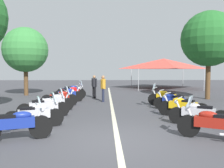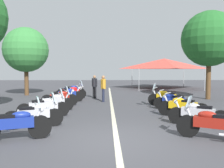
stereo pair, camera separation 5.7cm
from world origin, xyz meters
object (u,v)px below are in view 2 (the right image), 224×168
roadside_tree_2 (26,50)px  event_tent (164,64)px  motorcycle_right_row_2 (182,106)px  roadside_tree_1 (209,39)px  bystander_3 (95,85)px  motorcycle_left_row_3 (54,101)px  motorcycle_left_row_2 (44,106)px  motorcycle_left_row_5 (67,94)px  motorcycle_left_row_4 (60,98)px  motorcycle_left_row_7 (72,90)px  motorcycle_right_row_3 (173,101)px  motorcycle_right_row_4 (166,97)px  motorcycle_left_row_0 (16,124)px  bystander_1 (103,86)px  motorcycle_left_row_1 (35,114)px  motorcycle_right_row_0 (213,124)px  motorcycle_right_row_1 (197,113)px  motorcycle_left_row_6 (71,92)px

roadside_tree_2 → event_tent: bearing=-61.6°
motorcycle_right_row_2 → roadside_tree_1: 8.02m
bystander_3 → motorcycle_left_row_3: bearing=-151.2°
motorcycle_left_row_2 → motorcycle_left_row_5: motorcycle_left_row_2 is taller
motorcycle_left_row_4 → bystander_3: bystander_3 is taller
motorcycle_left_row_7 → motorcycle_right_row_3: 8.87m
motorcycle_left_row_7 → motorcycle_right_row_4: motorcycle_right_row_4 is taller
motorcycle_left_row_0 → roadside_tree_2: size_ratio=0.37×
motorcycle_left_row_5 → bystander_1: size_ratio=1.23×
roadside_tree_1 → motorcycle_left_row_4: bearing=106.5°
motorcycle_left_row_5 → motorcycle_left_row_7: motorcycle_left_row_7 is taller
motorcycle_left_row_1 → motorcycle_right_row_0: bearing=-37.3°
motorcycle_left_row_1 → motorcycle_right_row_1: motorcycle_left_row_1 is taller
motorcycle_left_row_3 → bystander_1: size_ratio=1.17×
event_tent → motorcycle_left_row_3: bearing=147.9°
motorcycle_left_row_4 → bystander_1: 2.92m
motorcycle_right_row_3 → event_tent: size_ratio=0.26×
motorcycle_left_row_7 → bystander_3: 2.37m
roadside_tree_1 → roadside_tree_2: bearing=78.0°
motorcycle_left_row_3 → motorcycle_left_row_4: motorcycle_left_row_3 is taller
motorcycle_right_row_3 → motorcycle_right_row_4: (1.45, 0.01, 0.02)m
motorcycle_left_row_4 → roadside_tree_2: (5.59, 3.68, 3.07)m
motorcycle_left_row_2 → motorcycle_right_row_2: bearing=-20.9°
motorcycle_right_row_1 → roadside_tree_1: 9.27m
motorcycle_right_row_3 → motorcycle_right_row_0: bearing=119.6°
motorcycle_left_row_4 → motorcycle_left_row_5: bearing=71.7°
motorcycle_left_row_0 → motorcycle_left_row_2: size_ratio=0.95×
motorcycle_left_row_2 → motorcycle_right_row_4: (3.09, -5.88, 0.01)m
motorcycle_left_row_3 → bystander_3: size_ratio=1.19×
motorcycle_left_row_0 → event_tent: size_ratio=0.28×
event_tent → motorcycle_right_row_3: bearing=168.3°
motorcycle_left_row_2 → motorcycle_right_row_0: size_ratio=1.11×
motorcycle_right_row_3 → bystander_1: size_ratio=1.09×
motorcycle_left_row_5 → motorcycle_left_row_7: size_ratio=0.98×
motorcycle_left_row_4 → motorcycle_left_row_6: (3.28, -0.14, 0.01)m
motorcycle_left_row_7 → roadside_tree_1: 10.44m
motorcycle_right_row_4 → event_tent: bearing=-78.7°
motorcycle_right_row_0 → motorcycle_right_row_1: 1.75m
motorcycle_right_row_3 → motorcycle_left_row_5: bearing=3.6°
bystander_1 → event_tent: size_ratio=0.24×
motorcycle_right_row_0 → event_tent: bearing=-69.1°
motorcycle_right_row_1 → motorcycle_left_row_5: bearing=-19.1°
motorcycle_right_row_4 → event_tent: event_tent is taller
motorcycle_left_row_4 → bystander_3: bearing=50.6°
motorcycle_right_row_2 → bystander_1: (4.97, 3.39, 0.50)m
motorcycle_right_row_1 → motorcycle_right_row_2: (1.57, 0.04, 0.01)m
motorcycle_left_row_4 → roadside_tree_1: (2.80, -9.46, 3.60)m
motorcycle_left_row_0 → motorcycle_left_row_4: 6.56m
roadside_tree_2 → motorcycle_right_row_0: bearing=-142.9°
motorcycle_left_row_3 → motorcycle_right_row_0: (-5.04, -5.55, 0.02)m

